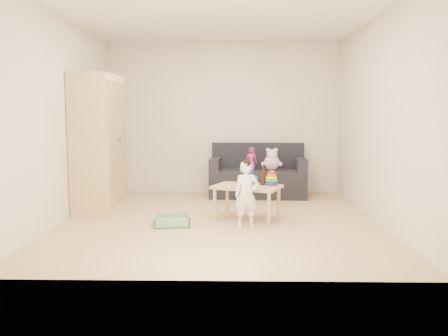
{
  "coord_description": "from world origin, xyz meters",
  "views": [
    {
      "loc": [
        0.18,
        -6.02,
        1.37
      ],
      "look_at": [
        0.05,
        0.25,
        0.65
      ],
      "focal_mm": 38.0,
      "sensor_mm": 36.0,
      "label": 1
    }
  ],
  "objects_px": {
    "toddler": "(247,195)",
    "wardrobe": "(99,143)",
    "sofa": "(258,183)",
    "play_table": "(247,202)"
  },
  "relations": [
    {
      "from": "play_table",
      "to": "toddler",
      "type": "height_order",
      "value": "toddler"
    },
    {
      "from": "wardrobe",
      "to": "sofa",
      "type": "xyz_separation_m",
      "value": [
        2.3,
        1.17,
        -0.73
      ]
    },
    {
      "from": "wardrobe",
      "to": "toddler",
      "type": "bearing_deg",
      "value": -26.42
    },
    {
      "from": "toddler",
      "to": "wardrobe",
      "type": "bearing_deg",
      "value": 146.48
    },
    {
      "from": "sofa",
      "to": "toddler",
      "type": "distance_m",
      "value": 2.22
    },
    {
      "from": "sofa",
      "to": "play_table",
      "type": "distance_m",
      "value": 1.74
    },
    {
      "from": "wardrobe",
      "to": "play_table",
      "type": "distance_m",
      "value": 2.27
    },
    {
      "from": "wardrobe",
      "to": "sofa",
      "type": "relative_size",
      "value": 1.22
    },
    {
      "from": "wardrobe",
      "to": "toddler",
      "type": "xyz_separation_m",
      "value": [
        2.06,
        -1.02,
        -0.56
      ]
    },
    {
      "from": "wardrobe",
      "to": "toddler",
      "type": "distance_m",
      "value": 2.37
    }
  ]
}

